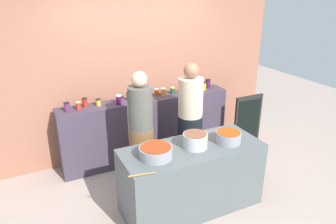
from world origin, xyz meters
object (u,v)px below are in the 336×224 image
(cooking_pot_right, at_px, (228,137))
(preserve_jar_6, at_px, (148,94))
(preserve_jar_9, at_px, (173,90))
(preserve_jar_3, at_px, (98,102))
(preserve_jar_5, at_px, (129,95))
(preserve_jar_8, at_px, (163,92))
(cooking_pot_left, at_px, (156,152))
(chalkboard_sign, at_px, (247,122))
(wooden_spoon, at_px, (142,175))
(preserve_jar_1, at_px, (78,106))
(cooking_pot_center, at_px, (195,140))
(preserve_jar_10, at_px, (188,90))
(preserve_jar_12, at_px, (204,86))
(cook_in_cap, at_px, (190,125))
(preserve_jar_0, at_px, (67,107))
(cook_with_tongs, at_px, (141,138))
(preserve_jar_11, at_px, (196,86))
(preserve_jar_7, at_px, (157,92))
(preserve_jar_4, at_px, (119,100))
(preserve_jar_13, at_px, (208,83))
(preserve_jar_2, at_px, (85,102))

(cooking_pot_right, bearing_deg, preserve_jar_6, 106.85)
(preserve_jar_9, xyz_separation_m, cooking_pot_right, (-0.01, -1.51, -0.15))
(preserve_jar_3, distance_m, preserve_jar_6, 0.76)
(preserve_jar_5, distance_m, cooking_pot_right, 1.71)
(preserve_jar_8, relative_size, preserve_jar_9, 1.09)
(cooking_pot_left, xyz_separation_m, chalkboard_sign, (2.09, 0.95, -0.42))
(wooden_spoon, bearing_deg, preserve_jar_1, 99.41)
(cooking_pot_center, height_order, cooking_pot_right, cooking_pot_center)
(cooking_pot_left, bearing_deg, preserve_jar_10, 49.37)
(wooden_spoon, bearing_deg, preserve_jar_12, 43.62)
(preserve_jar_6, relative_size, cook_in_cap, 0.09)
(preserve_jar_5, distance_m, cooking_pot_left, 1.52)
(preserve_jar_12, relative_size, cooking_pot_left, 0.36)
(preserve_jar_0, relative_size, wooden_spoon, 0.44)
(cooking_pot_right, height_order, cook_in_cap, cook_in_cap)
(preserve_jar_6, xyz_separation_m, cook_with_tongs, (-0.41, -0.74, -0.32))
(preserve_jar_5, distance_m, preserve_jar_11, 1.16)
(preserve_jar_1, relative_size, preserve_jar_7, 1.04)
(preserve_jar_6, relative_size, preserve_jar_11, 1.15)
(preserve_jar_12, relative_size, chalkboard_sign, 0.14)
(preserve_jar_3, xyz_separation_m, preserve_jar_12, (1.75, -0.03, 0.02))
(preserve_jar_11, xyz_separation_m, preserve_jar_12, (0.11, -0.08, 0.00))
(preserve_jar_1, height_order, cooking_pot_right, preserve_jar_1)
(preserve_jar_4, distance_m, preserve_jar_13, 1.61)
(preserve_jar_0, relative_size, preserve_jar_10, 1.22)
(preserve_jar_7, relative_size, cook_with_tongs, 0.07)
(preserve_jar_4, height_order, wooden_spoon, preserve_jar_4)
(preserve_jar_0, bearing_deg, preserve_jar_7, 3.21)
(preserve_jar_4, height_order, preserve_jar_13, preserve_jar_4)
(preserve_jar_11, xyz_separation_m, cooking_pot_center, (-0.88, -1.47, -0.14))
(preserve_jar_3, bearing_deg, cook_in_cap, -30.59)
(preserve_jar_11, bearing_deg, preserve_jar_6, -174.36)
(preserve_jar_6, bearing_deg, wooden_spoon, -114.67)
(cooking_pot_left, bearing_deg, preserve_jar_7, 65.57)
(preserve_jar_0, height_order, chalkboard_sign, preserve_jar_0)
(cook_in_cap, relative_size, chalkboard_sign, 1.74)
(preserve_jar_7, height_order, cooking_pot_center, preserve_jar_7)
(cook_in_cap, bearing_deg, preserve_jar_11, 54.61)
(preserve_jar_1, distance_m, preserve_jar_7, 1.23)
(preserve_jar_0, relative_size, cooking_pot_right, 0.41)
(preserve_jar_9, xyz_separation_m, cook_with_tongs, (-0.86, -0.80, -0.30))
(preserve_jar_5, bearing_deg, preserve_jar_10, -8.39)
(preserve_jar_8, relative_size, preserve_jar_13, 0.82)
(preserve_jar_1, xyz_separation_m, cooking_pot_right, (1.48, -1.44, -0.16))
(preserve_jar_10, height_order, preserve_jar_11, preserve_jar_11)
(preserve_jar_2, distance_m, preserve_jar_13, 2.07)
(cooking_pot_left, bearing_deg, preserve_jar_3, 100.15)
(preserve_jar_5, height_order, preserve_jar_13, preserve_jar_5)
(preserve_jar_5, xyz_separation_m, preserve_jar_10, (0.94, -0.14, -0.02))
(preserve_jar_0, bearing_deg, preserve_jar_5, 5.42)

